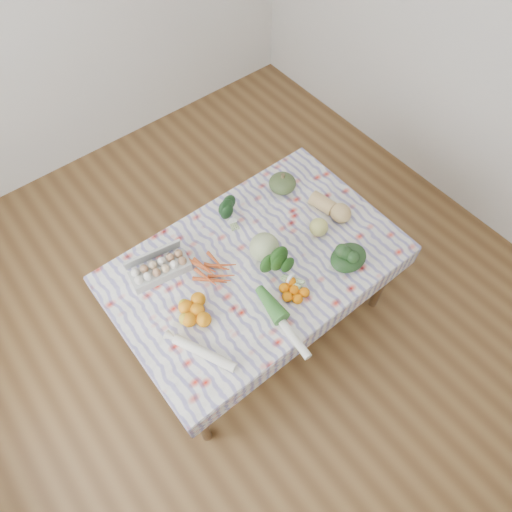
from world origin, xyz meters
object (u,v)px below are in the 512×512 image
(cabbage, at_px, (264,247))
(dining_table, at_px, (256,269))
(kabocha_squash, at_px, (282,183))
(egg_carton, at_px, (160,270))
(butternut_squash, at_px, (331,206))
(grapefruit, at_px, (319,227))

(cabbage, bearing_deg, dining_table, -178.11)
(kabocha_squash, bearing_deg, cabbage, -141.89)
(egg_carton, relative_size, cabbage, 1.97)
(egg_carton, relative_size, kabocha_squash, 1.94)
(butternut_squash, distance_m, grapefruit, 0.18)
(cabbage, xyz_separation_m, butternut_squash, (0.52, -0.01, -0.02))
(egg_carton, bearing_deg, kabocha_squash, 13.12)
(kabocha_squash, bearing_deg, dining_table, -145.56)
(cabbage, distance_m, grapefruit, 0.37)
(dining_table, bearing_deg, cabbage, 1.89)
(dining_table, height_order, cabbage, cabbage)
(cabbage, relative_size, grapefruit, 1.53)
(dining_table, distance_m, kabocha_squash, 0.59)
(cabbage, distance_m, butternut_squash, 0.52)
(kabocha_squash, height_order, cabbage, cabbage)
(egg_carton, xyz_separation_m, grapefruit, (0.89, -0.34, 0.01))
(dining_table, xyz_separation_m, kabocha_squash, (0.47, 0.33, 0.14))
(butternut_squash, bearing_deg, egg_carton, 153.88)
(cabbage, height_order, grapefruit, cabbage)
(butternut_squash, bearing_deg, cabbage, 167.64)
(dining_table, bearing_deg, grapefruit, -9.81)
(butternut_squash, relative_size, grapefruit, 2.37)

